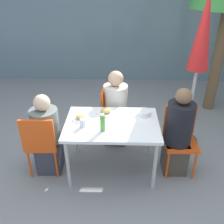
{
  "coord_description": "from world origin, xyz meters",
  "views": [
    {
      "loc": [
        0.08,
        -2.59,
        2.34
      ],
      "look_at": [
        0.0,
        0.0,
        0.88
      ],
      "focal_mm": 40.0,
      "sensor_mm": 36.0,
      "label": 1
    }
  ],
  "objects_px": {
    "chair_left": "(42,141)",
    "closed_umbrella": "(202,41)",
    "person_left": "(47,137)",
    "chair_far": "(110,110)",
    "salad_bowl": "(144,113)",
    "person_far": "(115,110)",
    "drinking_cup": "(83,123)",
    "person_right": "(178,135)",
    "chair_right": "(180,134)",
    "bottle": "(103,123)"
  },
  "relations": [
    {
      "from": "chair_right",
      "to": "drinking_cup",
      "type": "height_order",
      "value": "chair_right"
    },
    {
      "from": "chair_left",
      "to": "chair_far",
      "type": "height_order",
      "value": "same"
    },
    {
      "from": "chair_left",
      "to": "salad_bowl",
      "type": "xyz_separation_m",
      "value": [
        1.28,
        0.31,
        0.25
      ]
    },
    {
      "from": "chair_left",
      "to": "salad_bowl",
      "type": "distance_m",
      "value": 1.34
    },
    {
      "from": "person_far",
      "to": "drinking_cup",
      "type": "height_order",
      "value": "person_far"
    },
    {
      "from": "chair_far",
      "to": "person_right",
      "type": "bearing_deg",
      "value": 54.34
    },
    {
      "from": "person_right",
      "to": "bottle",
      "type": "distance_m",
      "value": 0.98
    },
    {
      "from": "person_right",
      "to": "salad_bowl",
      "type": "height_order",
      "value": "person_right"
    },
    {
      "from": "person_left",
      "to": "drinking_cup",
      "type": "bearing_deg",
      "value": -10.26
    },
    {
      "from": "person_left",
      "to": "person_far",
      "type": "bearing_deg",
      "value": 36.56
    },
    {
      "from": "person_left",
      "to": "person_far",
      "type": "distance_m",
      "value": 1.09
    },
    {
      "from": "chair_left",
      "to": "bottle",
      "type": "relative_size",
      "value": 3.99
    },
    {
      "from": "person_left",
      "to": "person_right",
      "type": "xyz_separation_m",
      "value": [
        1.65,
        0.03,
        0.05
      ]
    },
    {
      "from": "drinking_cup",
      "to": "chair_right",
      "type": "bearing_deg",
      "value": 8.67
    },
    {
      "from": "person_far",
      "to": "salad_bowl",
      "type": "xyz_separation_m",
      "value": [
        0.37,
        -0.44,
        0.22
      ]
    },
    {
      "from": "closed_umbrella",
      "to": "salad_bowl",
      "type": "relative_size",
      "value": 12.41
    },
    {
      "from": "chair_far",
      "to": "salad_bowl",
      "type": "height_order",
      "value": "chair_far"
    },
    {
      "from": "chair_right",
      "to": "closed_umbrella",
      "type": "bearing_deg",
      "value": -114.71
    },
    {
      "from": "chair_far",
      "to": "closed_umbrella",
      "type": "distance_m",
      "value": 1.58
    },
    {
      "from": "person_right",
      "to": "chair_far",
      "type": "relative_size",
      "value": 1.37
    },
    {
      "from": "person_right",
      "to": "chair_far",
      "type": "height_order",
      "value": "person_right"
    },
    {
      "from": "chair_left",
      "to": "salad_bowl",
      "type": "height_order",
      "value": "chair_left"
    },
    {
      "from": "chair_left",
      "to": "chair_far",
      "type": "relative_size",
      "value": 1.0
    },
    {
      "from": "person_left",
      "to": "chair_far",
      "type": "height_order",
      "value": "person_left"
    },
    {
      "from": "closed_umbrella",
      "to": "drinking_cup",
      "type": "height_order",
      "value": "closed_umbrella"
    },
    {
      "from": "closed_umbrella",
      "to": "person_left",
      "type": "bearing_deg",
      "value": -160.51
    },
    {
      "from": "person_left",
      "to": "person_right",
      "type": "height_order",
      "value": "person_right"
    },
    {
      "from": "chair_left",
      "to": "closed_umbrella",
      "type": "distance_m",
      "value": 2.39
    },
    {
      "from": "person_right",
      "to": "person_far",
      "type": "height_order",
      "value": "person_right"
    },
    {
      "from": "closed_umbrella",
      "to": "bottle",
      "type": "height_order",
      "value": "closed_umbrella"
    },
    {
      "from": "person_right",
      "to": "person_left",
      "type": "bearing_deg",
      "value": 0.35
    },
    {
      "from": "person_left",
      "to": "person_right",
      "type": "relative_size",
      "value": 0.92
    },
    {
      "from": "chair_far",
      "to": "person_far",
      "type": "height_order",
      "value": "person_far"
    },
    {
      "from": "closed_umbrella",
      "to": "bottle",
      "type": "relative_size",
      "value": 10.15
    },
    {
      "from": "chair_right",
      "to": "salad_bowl",
      "type": "xyz_separation_m",
      "value": [
        -0.47,
        0.12,
        0.25
      ]
    },
    {
      "from": "closed_umbrella",
      "to": "bottle",
      "type": "xyz_separation_m",
      "value": [
        -1.23,
        -0.85,
        -0.73
      ]
    },
    {
      "from": "person_right",
      "to": "drinking_cup",
      "type": "relative_size",
      "value": 11.78
    },
    {
      "from": "closed_umbrella",
      "to": "person_far",
      "type": "bearing_deg",
      "value": -178.74
    },
    {
      "from": "drinking_cup",
      "to": "salad_bowl",
      "type": "bearing_deg",
      "value": 21.99
    },
    {
      "from": "chair_left",
      "to": "drinking_cup",
      "type": "distance_m",
      "value": 0.59
    },
    {
      "from": "chair_left",
      "to": "drinking_cup",
      "type": "bearing_deg",
      "value": -0.7
    },
    {
      "from": "person_left",
      "to": "closed_umbrella",
      "type": "relative_size",
      "value": 0.5
    },
    {
      "from": "chair_right",
      "to": "chair_far",
      "type": "xyz_separation_m",
      "value": [
        -0.92,
        0.61,
        0.0
      ]
    },
    {
      "from": "person_right",
      "to": "bottle",
      "type": "xyz_separation_m",
      "value": [
        -0.93,
        -0.19,
        0.27
      ]
    },
    {
      "from": "chair_right",
      "to": "closed_umbrella",
      "type": "xyz_separation_m",
      "value": [
        0.26,
        0.58,
        1.05
      ]
    },
    {
      "from": "bottle",
      "to": "person_far",
      "type": "bearing_deg",
      "value": 80.78
    },
    {
      "from": "chair_left",
      "to": "bottle",
      "type": "distance_m",
      "value": 0.84
    },
    {
      "from": "drinking_cup",
      "to": "person_far",
      "type": "bearing_deg",
      "value": 63.12
    },
    {
      "from": "person_far",
      "to": "drinking_cup",
      "type": "relative_size",
      "value": 11.42
    },
    {
      "from": "salad_bowl",
      "to": "person_left",
      "type": "bearing_deg",
      "value": -169.5
    }
  ]
}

